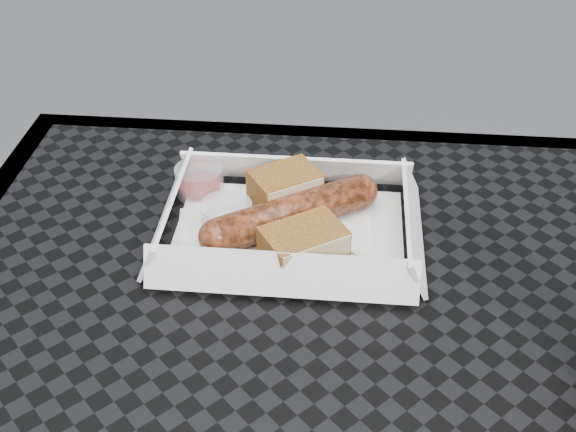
# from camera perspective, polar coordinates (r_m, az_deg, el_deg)

# --- Properties ---
(food_tray) EXTENTS (0.22, 0.15, 0.00)m
(food_tray) POSITION_cam_1_polar(r_m,az_deg,el_deg) (0.70, 0.07, -1.33)
(food_tray) COLOR white
(food_tray) RESTS_ON patio_table
(bratwurst) EXTENTS (0.17, 0.12, 0.04)m
(bratwurst) POSITION_cam_1_polar(r_m,az_deg,el_deg) (0.69, 0.29, 0.22)
(bratwurst) COLOR brown
(bratwurst) RESTS_ON food_tray
(bread_near) EXTENTS (0.08, 0.07, 0.04)m
(bread_near) POSITION_cam_1_polar(r_m,az_deg,el_deg) (0.72, -0.26, 2.12)
(bread_near) COLOR #8D5D23
(bread_near) RESTS_ON food_tray
(bread_far) EXTENTS (0.09, 0.08, 0.04)m
(bread_far) POSITION_cam_1_polar(r_m,az_deg,el_deg) (0.65, 1.23, -2.38)
(bread_far) COLOR #8D5D23
(bread_far) RESTS_ON food_tray
(veg_garnish) EXTENTS (0.03, 0.03, 0.00)m
(veg_garnish) POSITION_cam_1_polar(r_m,az_deg,el_deg) (0.66, 5.00, -4.13)
(veg_garnish) COLOR #F0540A
(veg_garnish) RESTS_ON food_tray
(napkin) EXTENTS (0.14, 0.14, 0.00)m
(napkin) POSITION_cam_1_polar(r_m,az_deg,el_deg) (0.69, -3.86, -2.27)
(napkin) COLOR white
(napkin) RESTS_ON patio_table
(condiment_cup_sauce) EXTENTS (0.05, 0.05, 0.03)m
(condiment_cup_sauce) POSITION_cam_1_polar(r_m,az_deg,el_deg) (0.76, -7.00, 2.79)
(condiment_cup_sauce) COLOR maroon
(condiment_cup_sauce) RESTS_ON patio_table
(condiment_cup_empty) EXTENTS (0.05, 0.05, 0.03)m
(condiment_cup_empty) POSITION_cam_1_polar(r_m,az_deg,el_deg) (0.70, -4.86, -0.07)
(condiment_cup_empty) COLOR silver
(condiment_cup_empty) RESTS_ON patio_table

